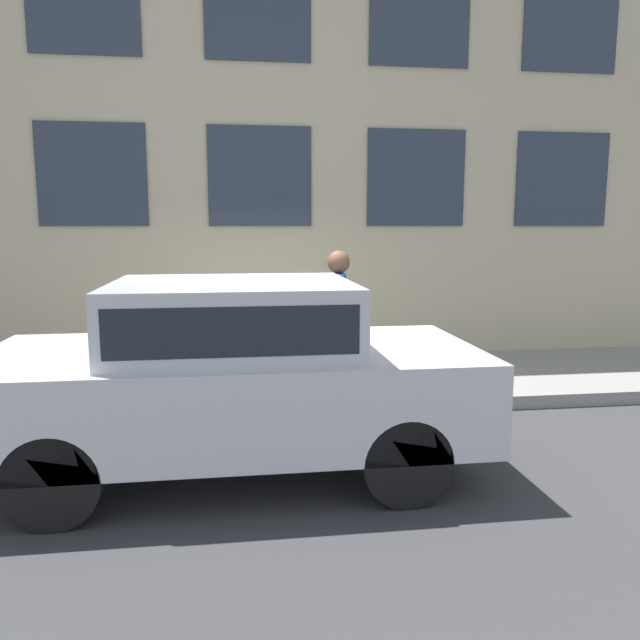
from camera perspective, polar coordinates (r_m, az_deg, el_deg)
ground_plane at (r=7.21m, az=-4.19°, el=-9.14°), size 80.00×80.00×0.00m
sidewalk at (r=8.46m, az=-4.82°, el=-5.85°), size 2.67×60.00×0.17m
building_facade at (r=9.76m, az=-5.61°, el=16.36°), size 0.33×40.00×7.01m
fire_hydrant at (r=7.58m, az=-1.70°, el=-3.55°), size 0.32×0.44×0.84m
person at (r=7.62m, az=1.69°, el=1.17°), size 0.42×0.28×1.73m
parked_car_silver_near at (r=5.57m, az=-7.86°, el=-4.43°), size 2.00×4.28×1.72m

